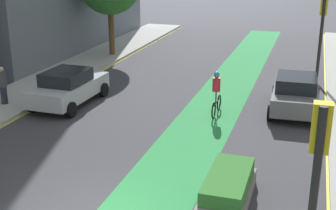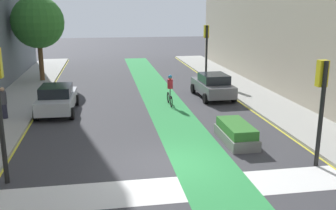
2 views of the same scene
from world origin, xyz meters
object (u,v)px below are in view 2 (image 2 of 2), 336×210
(street_tree_near, at_px, (38,22))
(median_planter, at_px, (236,133))
(traffic_signal_far_right, at_px, (206,43))
(car_grey_right_far, at_px, (213,86))
(car_silver_left_far, at_px, (57,99))
(traffic_signal_near_right, at_px, (321,93))
(pedestrian_sidewalk_left_a, at_px, (4,103))
(cyclist_in_lane, at_px, (170,89))

(street_tree_near, bearing_deg, median_planter, -56.47)
(traffic_signal_far_right, bearing_deg, median_planter, -99.35)
(street_tree_near, bearing_deg, car_grey_right_far, -32.26)
(traffic_signal_far_right, relative_size, car_silver_left_far, 1.03)
(car_silver_left_far, bearing_deg, street_tree_near, 102.78)
(car_grey_right_far, height_order, street_tree_near, street_tree_near)
(traffic_signal_near_right, xyz_separation_m, street_tree_near, (-12.38, 18.35, 1.81))
(traffic_signal_far_right, bearing_deg, pedestrian_sidewalk_left_a, -147.73)
(traffic_signal_far_right, relative_size, car_grey_right_far, 1.03)
(street_tree_near, bearing_deg, pedestrian_sidewalk_left_a, -92.08)
(cyclist_in_lane, height_order, median_planter, cyclist_in_lane)
(car_grey_right_far, xyz_separation_m, median_planter, (-1.32, -8.21, -0.40))
(traffic_signal_far_right, relative_size, street_tree_near, 0.68)
(traffic_signal_far_right, relative_size, cyclist_in_lane, 2.35)
(traffic_signal_far_right, relative_size, pedestrian_sidewalk_left_a, 2.67)
(traffic_signal_far_right, distance_m, median_planter, 13.55)
(traffic_signal_near_right, relative_size, car_silver_left_far, 0.92)
(traffic_signal_far_right, bearing_deg, car_silver_left_far, -146.03)
(median_planter, bearing_deg, traffic_signal_near_right, -53.37)
(traffic_signal_far_right, distance_m, cyclist_in_lane, 7.75)
(car_silver_left_far, distance_m, median_planter, 10.24)
(traffic_signal_near_right, distance_m, pedestrian_sidewalk_left_a, 15.07)
(traffic_signal_far_right, bearing_deg, cyclist_in_lane, -121.51)
(car_grey_right_far, relative_size, car_silver_left_far, 1.00)
(car_grey_right_far, height_order, pedestrian_sidewalk_left_a, pedestrian_sidewalk_left_a)
(car_grey_right_far, distance_m, cyclist_in_lane, 3.40)
(car_silver_left_far, bearing_deg, car_grey_right_far, 12.21)
(traffic_signal_near_right, height_order, median_planter, traffic_signal_near_right)
(car_grey_right_far, height_order, median_planter, car_grey_right_far)
(car_grey_right_far, height_order, cyclist_in_lane, cyclist_in_lane)
(car_grey_right_far, distance_m, median_planter, 8.32)
(car_grey_right_far, bearing_deg, street_tree_near, 147.74)
(cyclist_in_lane, bearing_deg, pedestrian_sidewalk_left_a, -168.97)
(traffic_signal_near_right, distance_m, median_planter, 4.22)
(traffic_signal_near_right, bearing_deg, cyclist_in_lane, 111.85)
(car_silver_left_far, relative_size, street_tree_near, 0.66)
(cyclist_in_lane, bearing_deg, traffic_signal_far_right, 58.49)
(traffic_signal_far_right, xyz_separation_m, street_tree_near, (-12.46, 2.43, 1.50))
(car_grey_right_far, height_order, car_silver_left_far, same)
(traffic_signal_far_right, height_order, pedestrian_sidewalk_left_a, traffic_signal_far_right)
(traffic_signal_far_right, xyz_separation_m, cyclist_in_lane, (-3.90, -6.37, -2.09))
(traffic_signal_near_right, xyz_separation_m, median_planter, (-2.09, 2.81, -2.35))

